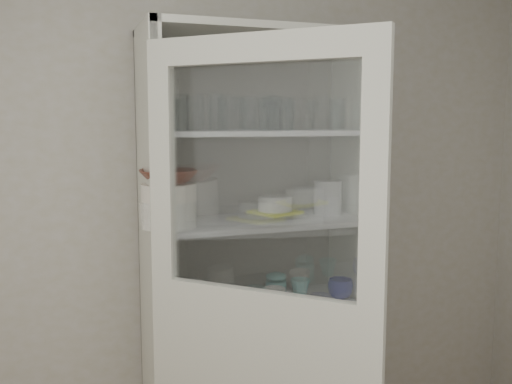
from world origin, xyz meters
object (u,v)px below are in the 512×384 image
object	(u,v)px
terracotta_bowl	(169,177)
glass_platter	(275,215)
cream_bowl	(169,192)
tin_box	(311,373)
white_ramekin	(275,203)
mug_teal	(300,288)
white_canister	(191,297)
cupboard_door	(259,351)
yellow_trivet	(275,212)
teal_jar	(276,289)
plate_stack_back	(162,211)
pantry_cabinet	(252,284)
goblet_2	(273,111)
mug_blue	(340,289)
goblet_1	(239,112)
cream_dish	(223,382)
mug_white	(274,299)
goblet_0	(160,111)
plate_stack_front	(169,214)
measuring_cups	(247,306)
goblet_3	(312,113)
grey_bowl_stack	(327,198)

from	to	relation	value
terracotta_bowl	glass_platter	bearing A→B (deg)	9.41
cream_bowl	tin_box	world-z (taller)	cream_bowl
white_ramekin	glass_platter	bearing A→B (deg)	0.00
mug_teal	white_canister	bearing A→B (deg)	-173.85
cupboard_door	mug_teal	distance (m)	0.72
yellow_trivet	teal_jar	world-z (taller)	yellow_trivet
yellow_trivet	cream_bowl	bearing A→B (deg)	-170.59
plate_stack_back	white_canister	xyz separation A→B (m)	(0.10, -0.10, -0.37)
pantry_cabinet	plate_stack_back	bearing A→B (deg)	175.60
goblet_2	mug_blue	distance (m)	0.90
pantry_cabinet	goblet_1	bearing A→B (deg)	130.74
white_ramekin	cream_dish	world-z (taller)	white_ramekin
pantry_cabinet	goblet_1	size ratio (longest dim) A/B	12.93
white_ramekin	mug_white	bearing A→B (deg)	-113.47
goblet_0	yellow_trivet	distance (m)	0.69
pantry_cabinet	plate_stack_front	distance (m)	0.57
goblet_1	cream_bowl	bearing A→B (deg)	-153.37
goblet_0	mug_blue	bearing A→B (deg)	-9.83
yellow_trivet	tin_box	bearing A→B (deg)	-10.95
pantry_cabinet	measuring_cups	distance (m)	0.17
plate_stack_back	terracotta_bowl	world-z (taller)	terracotta_bowl
glass_platter	mug_blue	world-z (taller)	glass_platter
white_ramekin	goblet_3	bearing A→B (deg)	16.12
goblet_3	mug_white	size ratio (longest dim) A/B	1.47
mug_blue	white_ramekin	bearing A→B (deg)	167.06
yellow_trivet	mug_white	xyz separation A→B (m)	(-0.05, -0.11, -0.38)
mug_blue	glass_platter	bearing A→B (deg)	167.06
measuring_cups	cream_bowl	bearing A→B (deg)	179.09
plate_stack_front	cream_dish	xyz separation A→B (m)	(0.25, 0.08, -0.82)
goblet_3	white_canister	xyz separation A→B (m)	(-0.61, -0.08, -0.81)
goblet_1	cream_bowl	world-z (taller)	goblet_1
cream_bowl	white_canister	distance (m)	0.49
goblet_3	mug_teal	distance (m)	0.84
goblet_3	mug_teal	size ratio (longest dim) A/B	1.66
plate_stack_front	mug_teal	distance (m)	0.78
goblet_1	grey_bowl_stack	size ratio (longest dim) A/B	1.02
goblet_1	grey_bowl_stack	xyz separation A→B (m)	(0.41, -0.10, -0.40)
cream_bowl	glass_platter	bearing A→B (deg)	9.41
white_canister	tin_box	xyz separation A→B (m)	(0.58, -0.02, -0.44)
measuring_cups	plate_stack_front	bearing A→B (deg)	179.09
pantry_cabinet	teal_jar	distance (m)	0.12
tin_box	goblet_2	bearing A→B (deg)	148.75
cupboard_door	grey_bowl_stack	bearing A→B (deg)	90.25
grey_bowl_stack	tin_box	xyz separation A→B (m)	(-0.09, -0.03, -0.85)
goblet_3	plate_stack_back	world-z (taller)	goblet_3
goblet_2	plate_stack_front	world-z (taller)	goblet_2
mug_blue	white_canister	xyz separation A→B (m)	(-0.72, 0.05, 0.02)
mug_blue	terracotta_bowl	bearing A→B (deg)	-179.93
glass_platter	cupboard_door	bearing A→B (deg)	-116.71
goblet_3	cream_bowl	bearing A→B (deg)	-168.60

